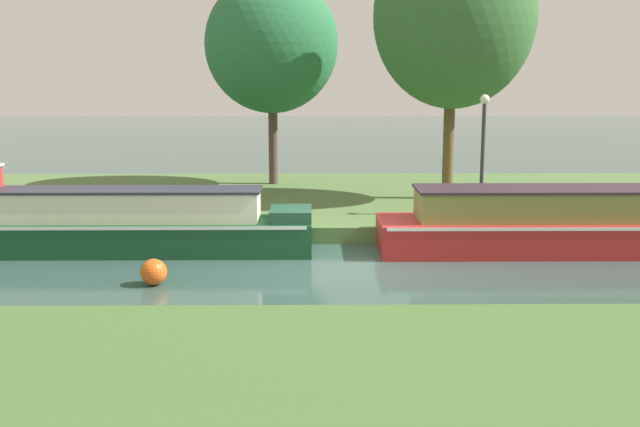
# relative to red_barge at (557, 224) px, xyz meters

# --- Properties ---
(ground_plane) EXTENTS (120.00, 120.00, 0.00)m
(ground_plane) POSITION_rel_red_barge_xyz_m (-5.12, -1.20, -0.64)
(ground_plane) COLOR #324F48
(riverbank_far) EXTENTS (72.00, 10.00, 0.40)m
(riverbank_far) POSITION_rel_red_barge_xyz_m (-5.12, 5.80, -0.44)
(riverbank_far) COLOR #4E6E3A
(riverbank_far) RESTS_ON ground_plane
(red_barge) EXTENTS (8.19, 1.86, 1.48)m
(red_barge) POSITION_rel_red_barge_xyz_m (0.00, 0.00, 0.00)
(red_barge) COLOR #B12425
(red_barge) RESTS_ON ground_plane
(forest_narrowboat) EXTENTS (10.49, 1.46, 2.00)m
(forest_narrowboat) POSITION_rel_red_barge_xyz_m (-10.70, -0.00, 0.03)
(forest_narrowboat) COLOR #154525
(forest_narrowboat) RESTS_ON ground_plane
(willow_tree_left) EXTENTS (4.27, 4.20, 6.74)m
(willow_tree_left) POSITION_rel_red_barge_xyz_m (-6.87, 7.88, 4.30)
(willow_tree_left) COLOR #513C38
(willow_tree_left) RESTS_ON riverbank_far
(willow_tree_centre) EXTENTS (4.55, 4.19, 7.77)m
(willow_tree_centre) POSITION_rel_red_barge_xyz_m (-1.59, 4.83, 4.95)
(willow_tree_centre) COLOR brown
(willow_tree_centre) RESTS_ON riverbank_far
(lamp_post) EXTENTS (0.24, 0.24, 3.10)m
(lamp_post) POSITION_rel_red_barge_xyz_m (-1.21, 2.43, 1.69)
(lamp_post) COLOR #333338
(lamp_post) RESTS_ON riverbank_far
(mooring_post_near) EXTENTS (0.19, 0.19, 0.83)m
(mooring_post_near) POSITION_rel_red_barge_xyz_m (1.65, 1.26, 0.17)
(mooring_post_near) COLOR #432F21
(mooring_post_near) RESTS_ON riverbank_far
(mooring_post_far) EXTENTS (0.17, 0.17, 0.87)m
(mooring_post_far) POSITION_rel_red_barge_xyz_m (-9.70, 1.26, 0.19)
(mooring_post_far) COLOR #443932
(mooring_post_far) RESTS_ON riverbank_far
(channel_buoy) EXTENTS (0.51, 0.51, 0.51)m
(channel_buoy) POSITION_rel_red_barge_xyz_m (-8.63, -2.65, -0.39)
(channel_buoy) COLOR #E55919
(channel_buoy) RESTS_ON ground_plane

